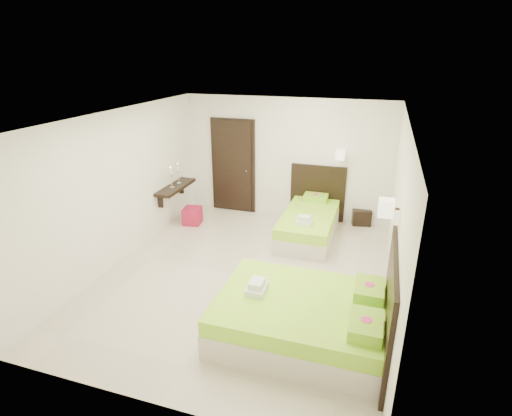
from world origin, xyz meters
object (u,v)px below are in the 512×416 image
(bed_double, at_px, (307,317))
(ottoman, at_px, (192,216))
(nightstand, at_px, (361,216))
(bed_single, at_px, (310,222))

(bed_double, bearing_deg, ottoman, 136.39)
(bed_double, height_order, nightstand, bed_double)
(nightstand, relative_size, ottoman, 1.06)
(ottoman, bearing_deg, nightstand, 17.42)
(bed_single, relative_size, nightstand, 5.13)
(bed_double, relative_size, nightstand, 5.59)
(bed_single, height_order, nightstand, bed_single)
(bed_double, distance_m, ottoman, 4.19)
(nightstand, xyz_separation_m, ottoman, (-3.46, -1.08, 0.01))
(ottoman, bearing_deg, bed_double, -43.61)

